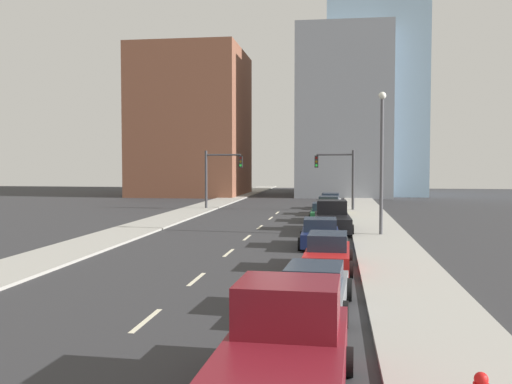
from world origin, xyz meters
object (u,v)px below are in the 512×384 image
pickup_truck_black (332,219)px  street_lamp (382,153)px  sedan_white (331,202)px  sedan_red (328,253)px  pickup_truck_maroon (283,359)px  sedan_green (323,213)px  sedan_yellow (329,206)px  traffic_signal_left (217,172)px  sedan_navy (320,234)px  sedan_gray (314,290)px  traffic_signal_right (341,172)px

pickup_truck_black → street_lamp: bearing=-36.5°
sedan_white → sedan_red: bearing=-87.8°
pickup_truck_maroon → sedan_green: size_ratio=1.25×
pickup_truck_maroon → sedan_yellow: (0.24, 38.39, -0.14)m
pickup_truck_black → sedan_yellow: 12.18m
sedan_white → pickup_truck_maroon: bearing=-88.6°
traffic_signal_left → sedan_navy: traffic_signal_left is taller
sedan_navy → sedan_white: same height
sedan_gray → sedan_red: sedan_red is taller
sedan_navy → sedan_gray: bearing=-90.3°
pickup_truck_maroon → sedan_green: bearing=92.1°
traffic_signal_right → sedan_red: bearing=-91.4°
sedan_red → sedan_navy: 6.37m
traffic_signal_right → street_lamp: size_ratio=0.65×
traffic_signal_left → sedan_navy: size_ratio=1.29×
pickup_truck_black → sedan_white: bearing=88.5°
sedan_navy → pickup_truck_black: size_ratio=0.68×
traffic_signal_left → pickup_truck_maroon: 43.63m
sedan_green → sedan_white: size_ratio=1.05×
sedan_green → pickup_truck_maroon: bearing=-90.5°
sedan_gray → sedan_green: sedan_green is taller
traffic_signal_right → pickup_truck_maroon: traffic_signal_right is taller
traffic_signal_right → street_lamp: bearing=-83.1°
street_lamp → sedan_yellow: 15.09m
sedan_green → sedan_white: sedan_white is taller
pickup_truck_black → sedan_green: (-0.68, 6.34, -0.16)m
sedan_gray → sedan_green: 26.06m
sedan_yellow → sedan_white: sedan_yellow is taller
traffic_signal_left → street_lamp: street_lamp is taller
traffic_signal_left → sedan_red: size_ratio=1.15×
sedan_green → traffic_signal_left: bearing=135.5°
traffic_signal_right → sedan_navy: traffic_signal_right is taller
sedan_green → sedan_white: (0.39, 12.07, 0.04)m
pickup_truck_maroon → sedan_gray: size_ratio=1.18×
traffic_signal_left → sedan_gray: 37.43m
pickup_truck_black → sedan_yellow: pickup_truck_black is taller
street_lamp → sedan_navy: 7.35m
sedan_gray → sedan_navy: (-0.21, 12.81, 0.04)m
pickup_truck_maroon → sedan_red: (0.57, 12.98, -0.15)m
pickup_truck_black → traffic_signal_left: bearing=121.4°
sedan_red → pickup_truck_black: pickup_truck_black is taller
sedan_red → sedan_green: 19.60m
street_lamp → sedan_navy: size_ratio=1.99×
sedan_navy → sedan_yellow: sedan_yellow is taller
sedan_green → sedan_yellow: sedan_yellow is taller
street_lamp → pickup_truck_black: 5.38m
street_lamp → sedan_red: bearing=-104.6°
traffic_signal_left → sedan_yellow: (10.43, -3.94, -2.84)m
traffic_signal_right → sedan_green: (-1.37, -9.77, -2.90)m
pickup_truck_maroon → sedan_yellow: pickup_truck_maroon is taller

